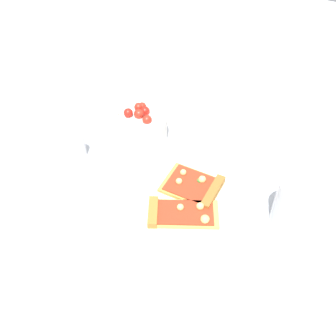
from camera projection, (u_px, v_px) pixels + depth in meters
name	position (u px, v px, depth m)	size (l,w,h in m)	color
ground_plane	(176.00, 202.00, 0.91)	(2.40, 2.40, 0.00)	silver
plate	(183.00, 202.00, 0.90)	(0.25, 0.25, 0.01)	white
pizza_slice_near	(180.00, 213.00, 0.86)	(0.17, 0.13, 0.03)	#E5B256
pizza_slice_far	(196.00, 187.00, 0.91)	(0.13, 0.10, 0.02)	gold
salad_bowl	(141.00, 126.00, 1.03)	(0.13, 0.13, 0.09)	white
soda_glass	(291.00, 204.00, 0.83)	(0.07, 0.07, 0.12)	silver
pepper_shaker	(78.00, 145.00, 0.99)	(0.03, 0.03, 0.07)	silver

